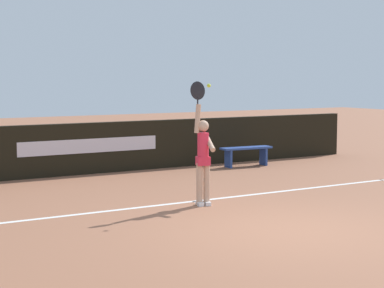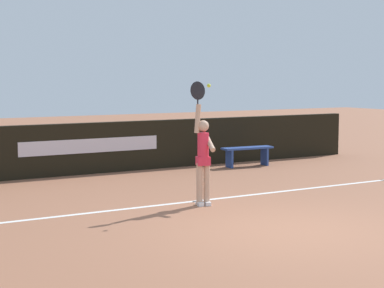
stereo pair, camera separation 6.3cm
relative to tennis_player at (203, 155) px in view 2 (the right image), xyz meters
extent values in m
plane|color=#995F43|center=(0.06, -2.32, -0.95)|extent=(60.00, 60.00, 0.00)
cube|color=white|center=(0.06, 0.41, -0.95)|extent=(10.23, 0.12, 0.00)
cube|color=white|center=(0.06, 0.26, -0.95)|extent=(0.12, 0.30, 0.00)
cube|color=black|center=(0.06, 4.84, -0.32)|extent=(15.49, 0.20, 1.26)
cube|color=silver|center=(-0.34, 4.73, -0.25)|extent=(3.61, 0.01, 0.35)
cylinder|color=tan|center=(0.07, -0.01, -0.55)|extent=(0.12, 0.12, 0.80)
cylinder|color=tan|center=(-0.06, 0.02, -0.55)|extent=(0.12, 0.12, 0.80)
cube|color=white|center=(0.07, -0.03, -0.92)|extent=(0.16, 0.26, 0.07)
cube|color=white|center=(-0.07, 0.00, -0.92)|extent=(0.16, 0.26, 0.07)
cylinder|color=#E22A41|center=(0.01, 0.00, 0.13)|extent=(0.21, 0.21, 0.56)
cube|color=#E22A41|center=(0.01, 0.00, -0.12)|extent=(0.28, 0.25, 0.16)
sphere|color=tan|center=(0.01, 0.00, 0.54)|extent=(0.21, 0.21, 0.21)
cylinder|color=tan|center=(-0.10, 0.03, 0.67)|extent=(0.15, 0.12, 0.54)
cylinder|color=tan|center=(0.09, -0.08, 0.22)|extent=(0.20, 0.48, 0.30)
ellipsoid|color=black|center=(-0.10, 0.03, 1.19)|extent=(0.33, 0.11, 0.38)
cylinder|color=black|center=(-0.10, 0.03, 1.00)|extent=(0.03, 0.03, 0.18)
sphere|color=#CBE430|center=(-0.06, -0.29, 1.28)|extent=(0.07, 0.07, 0.07)
cube|color=#2C4993|center=(3.79, 3.93, -0.46)|extent=(1.47, 0.46, 0.05)
cube|color=#2C4993|center=(3.24, 3.96, -0.70)|extent=(0.08, 0.32, 0.50)
cube|color=#2C4993|center=(4.34, 3.89, -0.70)|extent=(0.08, 0.32, 0.50)
camera|label=1|loc=(-6.34, -10.25, 1.45)|focal=61.15mm
camera|label=2|loc=(-6.28, -10.28, 1.45)|focal=61.15mm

